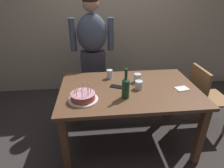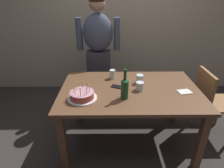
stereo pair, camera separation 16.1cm
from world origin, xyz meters
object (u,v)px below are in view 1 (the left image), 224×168
wine_bottle (126,87)px  cell_phone (117,87)px  birthday_cake (83,97)px  napkin_stack (182,89)px  water_glass_far (110,74)px  person_man_bearded (93,55)px  water_glass_near (137,78)px  water_glass_side (139,85)px  dining_chair (204,95)px

wine_bottle → cell_phone: bearing=103.5°
wine_bottle → cell_phone: 0.27m
birthday_cake → napkin_stack: size_ratio=2.14×
water_glass_far → person_man_bearded: (-0.19, 0.53, 0.08)m
water_glass_near → water_glass_side: water_glass_near is taller
water_glass_side → water_glass_near: bearing=82.5°
birthday_cake → cell_phone: (0.36, 0.24, -0.03)m
birthday_cake → napkin_stack: birthday_cake is taller
birthday_cake → water_glass_side: 0.62m
wine_bottle → napkin_stack: 0.66m
person_man_bearded → wine_bottle: bearing=107.0°
birthday_cake → wine_bottle: bearing=1.1°
water_glass_side → birthday_cake: bearing=-163.1°
water_glass_far → napkin_stack: water_glass_far is taller
cell_phone → person_man_bearded: (-0.25, 0.76, 0.13)m
water_glass_near → water_glass_side: bearing=-97.5°
napkin_stack → dining_chair: bearing=27.7°
birthday_cake → water_glass_far: birthday_cake is taller
wine_bottle → napkin_stack: size_ratio=2.27×
person_man_bearded → dining_chair: 1.57m
water_glass_near → water_glass_side: 0.17m
person_man_bearded → dining_chair: size_ratio=1.90×
water_glass_side → person_man_bearded: person_man_bearded is taller
dining_chair → napkin_stack: bearing=117.7°
water_glass_near → dining_chair: dining_chair is taller
wine_bottle → person_man_bearded: (-0.31, 1.00, 0.02)m
birthday_cake → cell_phone: birthday_cake is taller
birthday_cake → water_glass_far: size_ratio=2.71×
water_glass_side → napkin_stack: bearing=-6.7°
water_glass_far → wine_bottle: bearing=-76.6°
water_glass_near → wine_bottle: bearing=-120.1°
water_glass_near → water_glass_far: (-0.31, 0.14, 0.00)m
water_glass_side → wine_bottle: 0.25m
water_glass_side → napkin_stack: water_glass_side is taller
water_glass_near → cell_phone: size_ratio=0.69×
water_glass_near → birthday_cake: bearing=-150.4°
water_glass_far → person_man_bearded: person_man_bearded is taller
water_glass_near → water_glass_far: 0.34m
birthday_cake → person_man_bearded: bearing=83.7°
wine_bottle → cell_phone: wine_bottle is taller
water_glass_near → napkin_stack: (0.44, -0.22, -0.05)m
wine_bottle → person_man_bearded: size_ratio=0.19×
birthday_cake → water_glass_side: bearing=16.9°
water_glass_near → wine_bottle: (-0.20, -0.34, 0.07)m
water_glass_side → napkin_stack: size_ratio=0.67×
wine_bottle → dining_chair: 1.17m
water_glass_far → dining_chair: dining_chair is taller
birthday_cake → dining_chair: (1.49, 0.35, -0.26)m
person_man_bearded → water_glass_far: bearing=110.1°
water_glass_far → cell_phone: 0.25m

